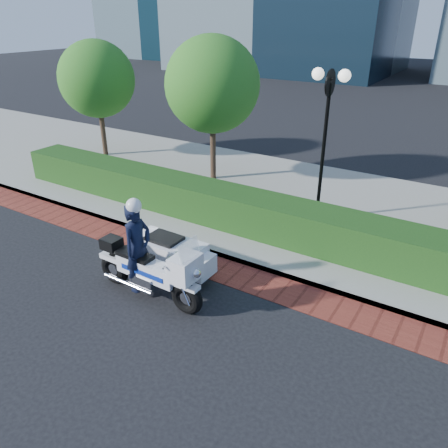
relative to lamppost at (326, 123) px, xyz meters
The scene contains 8 objects.
ground 6.07m from the lamppost, 100.89° to the right, with size 120.00×120.00×0.00m, color black.
brick_strip 4.84m from the lamppost, 105.12° to the right, with size 60.00×1.00×0.01m, color maroon.
sidewalk 3.16m from the lamppost, 141.34° to the left, with size 60.00×8.00×0.15m, color gray.
hedge_main 2.98m from the lamppost, 122.01° to the right, with size 18.00×1.20×1.00m, color #123311.
lamppost is the anchor object (origin of this frame).
tree_a 10.09m from the lamppost, behind, with size 3.00×3.00×4.58m.
tree_b 4.71m from the lamppost, 163.89° to the left, with size 3.20×3.20×4.89m.
police_motorcycle 5.79m from the lamppost, 109.88° to the right, with size 2.82×1.98×2.29m.
Camera 1 is at (4.88, -6.09, 5.65)m, focal length 35.00 mm.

